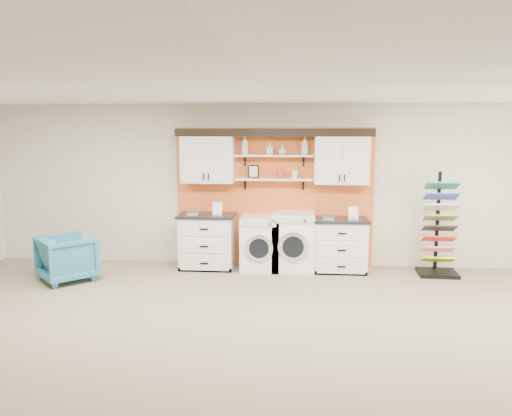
# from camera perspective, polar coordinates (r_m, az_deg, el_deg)

# --- Properties ---
(floor) EXTENTS (10.00, 10.00, 0.00)m
(floor) POSITION_cam_1_polar(r_m,az_deg,el_deg) (5.20, -0.18, -17.95)
(floor) COLOR #7F7155
(floor) RESTS_ON ground
(ceiling) EXTENTS (10.00, 10.00, 0.00)m
(ceiling) POSITION_cam_1_polar(r_m,az_deg,el_deg) (4.67, -0.20, 14.42)
(ceiling) COLOR white
(ceiling) RESTS_ON wall_back
(wall_back) EXTENTS (10.00, 0.00, 10.00)m
(wall_back) POSITION_cam_1_polar(r_m,az_deg,el_deg) (8.69, 2.10, 2.58)
(wall_back) COLOR beige
(wall_back) RESTS_ON floor
(accent_panel) EXTENTS (3.40, 0.07, 2.40)m
(accent_panel) POSITION_cam_1_polar(r_m,az_deg,el_deg) (8.68, 2.09, 1.24)
(accent_panel) COLOR #DB5E25
(accent_panel) RESTS_ON wall_back
(upper_cabinet_left) EXTENTS (0.90, 0.35, 0.84)m
(upper_cabinet_left) POSITION_cam_1_polar(r_m,az_deg,el_deg) (8.57, -5.55, 5.68)
(upper_cabinet_left) COLOR silver
(upper_cabinet_left) RESTS_ON wall_back
(upper_cabinet_right) EXTENTS (0.90, 0.35, 0.84)m
(upper_cabinet_right) POSITION_cam_1_polar(r_m,az_deg,el_deg) (8.47, 9.75, 5.55)
(upper_cabinet_right) COLOR silver
(upper_cabinet_right) RESTS_ON wall_back
(shelf_lower) EXTENTS (1.32, 0.28, 0.03)m
(shelf_lower) POSITION_cam_1_polar(r_m,az_deg,el_deg) (8.48, 2.05, 3.31)
(shelf_lower) COLOR silver
(shelf_lower) RESTS_ON wall_back
(shelf_upper) EXTENTS (1.32, 0.28, 0.03)m
(shelf_upper) POSITION_cam_1_polar(r_m,az_deg,el_deg) (8.45, 2.06, 6.01)
(shelf_upper) COLOR silver
(shelf_upper) RESTS_ON wall_back
(crown_molding) EXTENTS (3.30, 0.41, 0.13)m
(crown_molding) POSITION_cam_1_polar(r_m,az_deg,el_deg) (8.45, 2.08, 8.71)
(crown_molding) COLOR black
(crown_molding) RESTS_ON wall_back
(picture_frame) EXTENTS (0.18, 0.02, 0.22)m
(picture_frame) POSITION_cam_1_polar(r_m,az_deg,el_deg) (8.54, -0.29, 4.19)
(picture_frame) COLOR black
(picture_frame) RESTS_ON shelf_lower
(canister_red) EXTENTS (0.11, 0.11, 0.16)m
(canister_red) POSITION_cam_1_polar(r_m,az_deg,el_deg) (8.46, 2.73, 3.94)
(canister_red) COLOR red
(canister_red) RESTS_ON shelf_lower
(canister_cream) EXTENTS (0.10, 0.10, 0.14)m
(canister_cream) POSITION_cam_1_polar(r_m,az_deg,el_deg) (8.46, 4.42, 3.85)
(canister_cream) COLOR silver
(canister_cream) RESTS_ON shelf_lower
(base_cabinet_left) EXTENTS (0.96, 0.66, 0.94)m
(base_cabinet_left) POSITION_cam_1_polar(r_m,az_deg,el_deg) (8.62, -5.59, -3.78)
(base_cabinet_left) COLOR silver
(base_cabinet_left) RESTS_ON floor
(base_cabinet_right) EXTENTS (0.92, 0.66, 0.90)m
(base_cabinet_right) POSITION_cam_1_polar(r_m,az_deg,el_deg) (8.51, 9.59, -4.16)
(base_cabinet_right) COLOR silver
(base_cabinet_right) RESTS_ON floor
(washer) EXTENTS (0.65, 0.71, 0.91)m
(washer) POSITION_cam_1_polar(r_m,az_deg,el_deg) (8.50, 0.52, -4.00)
(washer) COLOR white
(washer) RESTS_ON floor
(dryer) EXTENTS (0.70, 0.71, 0.98)m
(dryer) POSITION_cam_1_polar(r_m,az_deg,el_deg) (8.47, 4.29, -3.83)
(dryer) COLOR white
(dryer) RESTS_ON floor
(sample_rack) EXTENTS (0.63, 0.54, 1.69)m
(sample_rack) POSITION_cam_1_polar(r_m,az_deg,el_deg) (8.69, 20.13, -3.74)
(sample_rack) COLOR black
(sample_rack) RESTS_ON floor
(armchair) EXTENTS (1.10, 1.10, 0.72)m
(armchair) POSITION_cam_1_polar(r_m,az_deg,el_deg) (8.43, -20.76, -5.37)
(armchair) COLOR teal
(armchair) RESTS_ON floor
(soap_bottle_a) EXTENTS (0.15, 0.15, 0.31)m
(soap_bottle_a) POSITION_cam_1_polar(r_m,az_deg,el_deg) (8.48, -1.29, 7.16)
(soap_bottle_a) COLOR silver
(soap_bottle_a) RESTS_ON shelf_upper
(soap_bottle_b) EXTENTS (0.11, 0.11, 0.20)m
(soap_bottle_b) POSITION_cam_1_polar(r_m,az_deg,el_deg) (8.45, 1.57, 6.78)
(soap_bottle_b) COLOR silver
(soap_bottle_b) RESTS_ON shelf_upper
(soap_bottle_c) EXTENTS (0.16, 0.16, 0.17)m
(soap_bottle_c) POSITION_cam_1_polar(r_m,az_deg,el_deg) (8.44, 3.01, 6.67)
(soap_bottle_c) COLOR silver
(soap_bottle_c) RESTS_ON shelf_upper
(soap_bottle_d) EXTENTS (0.16, 0.16, 0.31)m
(soap_bottle_d) POSITION_cam_1_polar(r_m,az_deg,el_deg) (8.43, 5.59, 7.14)
(soap_bottle_d) COLOR silver
(soap_bottle_d) RESTS_ON shelf_upper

